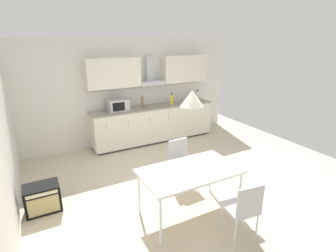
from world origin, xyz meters
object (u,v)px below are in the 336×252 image
bottle_white (197,96)px  bottle_brown (142,103)px  microwave (118,105)px  chair_near_right (244,206)px  dining_table (190,173)px  bottle_yellow (172,99)px  pendant_lamp (192,98)px  chair_far_right (181,158)px  bottle_red (193,98)px  guitar_amp (43,198)px

bottle_white → bottle_brown: bottle_white is taller
microwave → chair_near_right: 3.91m
bottle_white → chair_near_right: bearing=-116.0°
microwave → dining_table: size_ratio=0.33×
bottle_white → chair_near_right: 4.32m
bottle_brown → bottle_yellow: bottle_yellow is taller
pendant_lamp → dining_table: bearing=82.9°
bottle_brown → chair_far_right: 2.32m
bottle_red → chair_far_right: (-1.71, -2.18, -0.50)m
microwave → guitar_amp: bearing=-135.2°
bottle_yellow → chair_near_right: size_ratio=0.36×
bottle_yellow → dining_table: (-1.36, -3.01, -0.36)m
bottle_yellow → chair_near_right: (-1.04, -3.81, -0.54)m
bottle_yellow → bottle_brown: bearing=176.9°
bottle_white → chair_near_right: (-1.88, -3.85, -0.54)m
chair_near_right → bottle_red: bearing=65.7°
bottle_white → dining_table: size_ratio=0.21×
dining_table → chair_near_right: bearing=-68.3°
pendant_lamp → bottle_brown: bearing=79.8°
guitar_amp → bottle_brown: bearing=36.8°
dining_table → pendant_lamp: (-0.00, -0.00, 1.12)m
microwave → chair_far_right: 2.34m
dining_table → guitar_amp: dining_table is taller
microwave → bottle_red: (2.11, -0.06, -0.05)m
pendant_lamp → chair_far_right: bearing=68.0°
bottle_red → bottle_white: bearing=20.2°
bottle_red → dining_table: (-2.03, -2.99, -0.32)m
bottle_white → bottle_brown: 1.65m
dining_table → guitar_amp: (-1.97, 1.16, -0.49)m
bottle_white → chair_near_right: bottle_white is taller
chair_far_right → bottle_white: bearing=50.2°
bottle_yellow → guitar_amp: (-3.33, -1.84, -0.85)m
chair_near_right → guitar_amp: chair_near_right is taller
bottle_white → dining_table: 3.78m
bottle_red → microwave: bearing=178.5°
bottle_red → chair_far_right: bearing=-128.0°
guitar_amp → pendant_lamp: pendant_lamp is taller
bottle_white → pendant_lamp: bearing=-125.8°
bottle_brown → guitar_amp: bottle_brown is taller
chair_near_right → dining_table: bearing=111.7°
bottle_red → dining_table: size_ratio=0.14×
guitar_amp → pendant_lamp: size_ratio=1.62×
bottle_red → bottle_brown: size_ratio=0.68×
bottle_yellow → chair_far_right: (-1.03, -2.20, -0.54)m
guitar_amp → pendant_lamp: (1.97, -1.16, 1.61)m
bottle_red → guitar_amp: 4.48m
microwave → guitar_amp: microwave is taller
bottle_white → pendant_lamp: pendant_lamp is taller
bottle_brown → chair_far_right: bearing=-95.7°
bottle_brown → pendant_lamp: bearing=-100.2°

